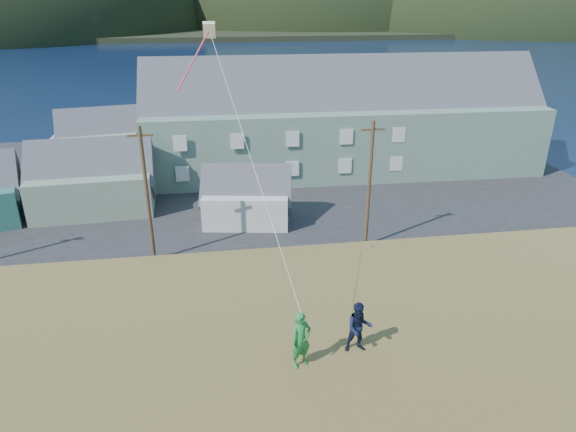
% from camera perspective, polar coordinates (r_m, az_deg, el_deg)
% --- Properties ---
extents(ground, '(900.00, 900.00, 0.00)m').
position_cam_1_polar(ground, '(35.16, -8.25, -5.67)').
color(ground, '#0A1638').
rests_on(ground, ground).
extents(grass_strip, '(110.00, 8.00, 0.10)m').
position_cam_1_polar(grass_strip, '(33.40, -8.20, -7.26)').
color(grass_strip, '#4C3D19').
rests_on(grass_strip, ground).
extents(waterfront_lot, '(72.00, 36.00, 0.12)m').
position_cam_1_polar(waterfront_lot, '(50.68, -8.58, 3.74)').
color(waterfront_lot, '#28282B').
rests_on(waterfront_lot, ground).
extents(wharf, '(26.00, 14.00, 0.90)m').
position_cam_1_polar(wharf, '(72.96, -13.59, 9.80)').
color(wharf, gray).
rests_on(wharf, ground).
extents(far_shore, '(900.00, 320.00, 2.00)m').
position_cam_1_polar(far_shore, '(361.11, -9.20, 20.77)').
color(far_shore, black).
rests_on(far_shore, ground).
extents(far_hills, '(760.00, 265.00, 143.00)m').
position_cam_1_polar(far_hills, '(312.47, -2.21, 20.81)').
color(far_hills, black).
rests_on(far_hills, ground).
extents(lodge, '(39.63, 11.84, 13.86)m').
position_cam_1_polar(lodge, '(53.18, 6.06, 10.72)').
color(lodge, gray).
rests_on(lodge, waterfront_lot).
extents(shed_palegreen_near, '(10.35, 6.85, 7.31)m').
position_cam_1_polar(shed_palegreen_near, '(45.86, -20.88, 3.85)').
color(shed_palegreen_near, gray).
rests_on(shed_palegreen_near, waterfront_lot).
extents(shed_white, '(7.74, 5.77, 5.62)m').
position_cam_1_polar(shed_white, '(40.83, -4.60, 2.16)').
color(shed_white, silver).
rests_on(shed_white, waterfront_lot).
extents(shed_palegreen_far, '(11.16, 7.51, 6.94)m').
position_cam_1_polar(shed_palegreen_far, '(60.02, -19.39, 8.40)').
color(shed_palegreen_far, gray).
rests_on(shed_palegreen_far, waterfront_lot).
extents(utility_poles, '(29.32, 0.24, 9.36)m').
position_cam_1_polar(utility_poles, '(34.76, -14.49, 1.97)').
color(utility_poles, '#47331E').
rests_on(utility_poles, waterfront_lot).
extents(parked_cars, '(19.59, 12.47, 1.57)m').
position_cam_1_polar(parked_cars, '(55.45, -19.54, 5.22)').
color(parked_cars, '#A2A1A6').
rests_on(parked_cars, waterfront_lot).
extents(kite_flyer_green, '(0.75, 0.64, 1.75)m').
position_cam_1_polar(kite_flyer_green, '(14.84, 1.45, -13.58)').
color(kite_flyer_green, '#227E37').
rests_on(kite_flyer_green, hillside).
extents(kite_flyer_navy, '(0.82, 0.66, 1.62)m').
position_cam_1_polar(kite_flyer_navy, '(15.55, 7.89, -12.17)').
color(kite_flyer_navy, black).
rests_on(kite_flyer_navy, hillside).
extents(kite_rig, '(1.65, 4.66, 11.37)m').
position_cam_1_polar(kite_rig, '(20.21, -8.87, 18.94)').
color(kite_rig, '#F3EFB9').
rests_on(kite_rig, ground).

